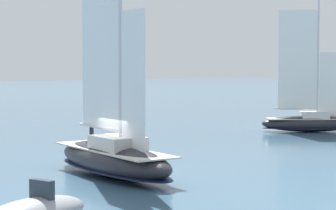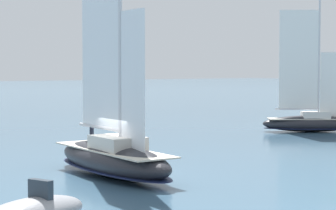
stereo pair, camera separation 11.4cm
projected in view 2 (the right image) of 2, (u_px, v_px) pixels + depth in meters
name	position (u px, v px, depth m)	size (l,w,h in m)	color
ground_plane	(113.00, 176.00, 28.58)	(400.00, 400.00, 0.00)	#42667F
sailboat_main	(113.00, 154.00, 28.52)	(8.82, 2.88, 11.97)	#232328
sailboat_moored_near_marina	(311.00, 121.00, 48.40)	(5.90, 6.94, 9.87)	#232328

